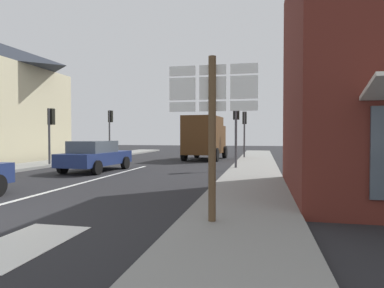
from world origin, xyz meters
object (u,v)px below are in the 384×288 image
at_px(traffic_light_near_left, 51,124).
at_px(traffic_light_far_right, 244,124).
at_px(traffic_light_near_right, 236,119).
at_px(traffic_light_far_left, 110,123).
at_px(sedan_far, 95,156).
at_px(delivery_truck, 205,137).
at_px(route_sign_post, 212,121).

xyz_separation_m(traffic_light_near_left, traffic_light_far_right, (10.27, 8.19, 0.18)).
distance_m(traffic_light_near_right, traffic_light_far_left, 12.57).
bearing_deg(sedan_far, delivery_truck, 65.62).
bearing_deg(traffic_light_near_left, sedan_far, -26.11).
relative_size(route_sign_post, traffic_light_near_right, 0.93).
height_order(sedan_far, traffic_light_far_right, traffic_light_far_right).
height_order(delivery_truck, traffic_light_near_left, traffic_light_near_left).
bearing_deg(route_sign_post, traffic_light_far_left, 120.87).
distance_m(delivery_truck, traffic_light_near_right, 7.26).
height_order(traffic_light_near_right, traffic_light_far_left, traffic_light_far_left).
relative_size(traffic_light_far_left, traffic_light_far_right, 1.05).
bearing_deg(route_sign_post, traffic_light_near_right, 91.93).
distance_m(traffic_light_far_left, traffic_light_far_right, 10.30).
distance_m(delivery_truck, route_sign_post, 17.47).
xyz_separation_m(delivery_truck, traffic_light_near_left, (-7.55, -6.83, 0.74)).
bearing_deg(route_sign_post, traffic_light_near_left, 135.72).
relative_size(traffic_light_far_left, traffic_light_near_left, 1.13).
height_order(sedan_far, traffic_light_near_left, traffic_light_near_left).
bearing_deg(delivery_truck, sedan_far, -114.38).
bearing_deg(route_sign_post, sedan_far, 129.14).
height_order(traffic_light_near_right, traffic_light_near_left, traffic_light_near_right).
bearing_deg(sedan_far, traffic_light_near_left, 153.89).
relative_size(sedan_far, traffic_light_near_left, 1.33).
bearing_deg(traffic_light_far_right, route_sign_post, -88.90).
distance_m(traffic_light_near_right, traffic_light_near_left, 10.27).
xyz_separation_m(sedan_far, traffic_light_near_right, (6.63, 1.95, 1.78)).
height_order(sedan_far, traffic_light_near_right, traffic_light_near_right).
relative_size(traffic_light_near_right, traffic_light_far_left, 0.94).
bearing_deg(traffic_light_near_left, traffic_light_near_right, 0.90).
bearing_deg(traffic_light_far_right, traffic_light_far_left, -175.67).
relative_size(delivery_truck, traffic_light_near_left, 1.59).
relative_size(traffic_light_near_right, traffic_light_near_left, 1.06).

